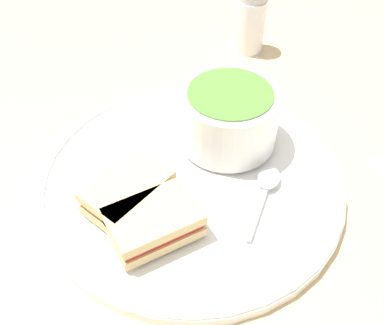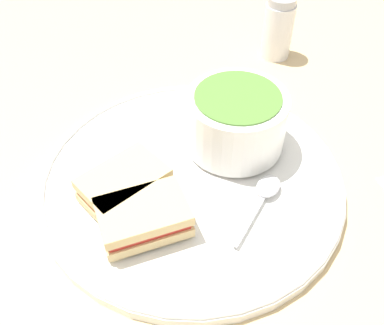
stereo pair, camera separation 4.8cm
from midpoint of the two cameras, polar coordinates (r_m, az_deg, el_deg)
ground_plane at (r=0.51m, az=-2.71°, el=-2.95°), size 2.40×2.40×0.00m
plate at (r=0.50m, az=-2.75°, el=-2.30°), size 0.34×0.34×0.02m
soup_bowl at (r=0.51m, az=2.00°, el=5.73°), size 0.11×0.11×0.07m
spoon at (r=0.49m, az=6.77°, el=-2.70°), size 0.07×0.09×0.01m
sandwich_half_near at (r=0.47m, az=-11.11°, el=-3.85°), size 0.08×0.10×0.03m
sandwich_half_far at (r=0.44m, az=-8.02°, el=-7.69°), size 0.07×0.09×0.03m
salt_shaker at (r=0.71m, az=5.42°, el=17.21°), size 0.04×0.04×0.09m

